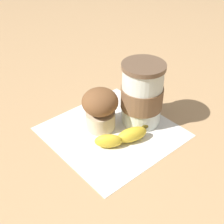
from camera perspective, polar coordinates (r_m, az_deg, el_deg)
name	(u,v)px	position (r m, az deg, el deg)	size (l,w,h in m)	color
ground_plane	(112,132)	(0.72, 0.00, -3.68)	(3.00, 3.00, 0.00)	tan
paper_napkin	(112,132)	(0.72, 0.00, -3.64)	(0.27, 0.27, 0.00)	white
coffee_cup	(142,95)	(0.71, 5.50, 3.18)	(0.10, 0.10, 0.15)	silver
muffin	(101,107)	(0.70, -2.06, 0.88)	(0.08, 0.08, 0.10)	beige
banana	(131,132)	(0.69, 3.53, -3.63)	(0.17, 0.09, 0.03)	gold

